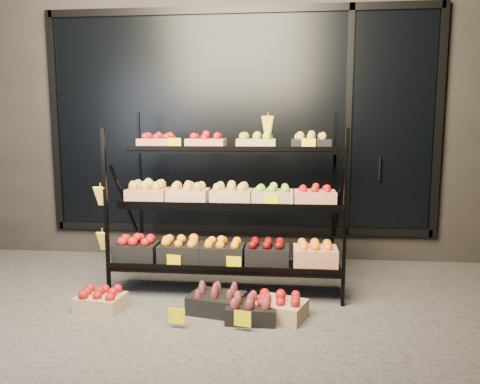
# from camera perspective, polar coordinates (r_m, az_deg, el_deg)

# --- Properties ---
(ground) EXTENTS (24.00, 24.00, 0.00)m
(ground) POSITION_cam_1_polar(r_m,az_deg,el_deg) (4.03, -2.45, -14.10)
(ground) COLOR #514F4C
(ground) RESTS_ON ground
(building) EXTENTS (6.00, 2.08, 3.50)m
(building) POSITION_cam_1_polar(r_m,az_deg,el_deg) (6.30, 0.86, 10.21)
(building) COLOR #2D2826
(building) RESTS_ON ground
(display_rack) EXTENTS (2.18, 1.02, 1.73)m
(display_rack) POSITION_cam_1_polar(r_m,az_deg,el_deg) (4.39, -1.59, -1.52)
(display_rack) COLOR black
(display_rack) RESTS_ON ground
(tag_floor_a) EXTENTS (0.13, 0.01, 0.12)m
(tag_floor_a) POSITION_cam_1_polar(r_m,az_deg,el_deg) (3.69, -7.70, -15.32)
(tag_floor_a) COLOR #F0CE00
(tag_floor_a) RESTS_ON ground
(tag_floor_b) EXTENTS (0.13, 0.01, 0.12)m
(tag_floor_b) POSITION_cam_1_polar(r_m,az_deg,el_deg) (3.61, 0.31, -15.77)
(tag_floor_b) COLOR #F0CE00
(tag_floor_b) RESTS_ON ground
(floor_crate_left) EXTENTS (0.40, 0.32, 0.19)m
(floor_crate_left) POSITION_cam_1_polar(r_m,az_deg,el_deg) (4.15, -16.61, -12.42)
(floor_crate_left) COLOR tan
(floor_crate_left) RESTS_ON ground
(floor_crate_midleft) EXTENTS (0.49, 0.40, 0.21)m
(floor_crate_midleft) POSITION_cam_1_polar(r_m,az_deg,el_deg) (3.95, -2.87, -13.02)
(floor_crate_midleft) COLOR black
(floor_crate_midleft) RESTS_ON ground
(floor_crate_midright) EXTENTS (0.48, 0.42, 0.20)m
(floor_crate_midright) POSITION_cam_1_polar(r_m,az_deg,el_deg) (3.85, 4.79, -13.69)
(floor_crate_midright) COLOR tan
(floor_crate_midright) RESTS_ON ground
(floor_crate_right) EXTENTS (0.39, 0.29, 0.20)m
(floor_crate_right) POSITION_cam_1_polar(r_m,az_deg,el_deg) (3.79, 1.38, -14.09)
(floor_crate_right) COLOR black
(floor_crate_right) RESTS_ON ground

